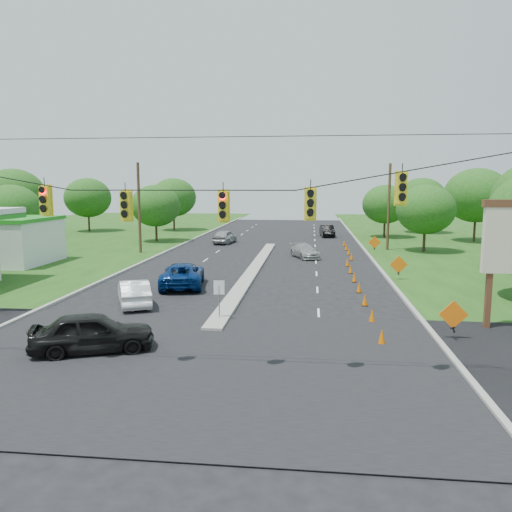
# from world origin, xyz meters

# --- Properties ---
(ground) EXTENTS (160.00, 160.00, 0.00)m
(ground) POSITION_xyz_m (0.00, 0.00, 0.00)
(ground) COLOR black
(ground) RESTS_ON ground
(cross_street) EXTENTS (160.00, 14.00, 0.02)m
(cross_street) POSITION_xyz_m (0.00, 0.00, 0.00)
(cross_street) COLOR black
(cross_street) RESTS_ON ground
(curb_left) EXTENTS (0.25, 110.00, 0.16)m
(curb_left) POSITION_xyz_m (-10.10, 30.00, 0.00)
(curb_left) COLOR gray
(curb_left) RESTS_ON ground
(curb_right) EXTENTS (0.25, 110.00, 0.16)m
(curb_right) POSITION_xyz_m (10.10, 30.00, 0.00)
(curb_right) COLOR gray
(curb_right) RESTS_ON ground
(median) EXTENTS (1.00, 34.00, 0.18)m
(median) POSITION_xyz_m (0.00, 21.00, 0.00)
(median) COLOR gray
(median) RESTS_ON ground
(median_sign) EXTENTS (0.55, 0.06, 2.05)m
(median_sign) POSITION_xyz_m (0.00, 6.00, 1.46)
(median_sign) COLOR gray
(median_sign) RESTS_ON ground
(signal_span) EXTENTS (25.60, 0.32, 9.00)m
(signal_span) POSITION_xyz_m (-0.05, -1.00, 4.97)
(signal_span) COLOR #422D1C
(signal_span) RESTS_ON ground
(utility_pole_far_left) EXTENTS (0.28, 0.28, 9.00)m
(utility_pole_far_left) POSITION_xyz_m (-12.50, 30.00, 4.50)
(utility_pole_far_left) COLOR #422D1C
(utility_pole_far_left) RESTS_ON ground
(utility_pole_far_right) EXTENTS (0.28, 0.28, 9.00)m
(utility_pole_far_right) POSITION_xyz_m (12.50, 35.00, 4.50)
(utility_pole_far_right) COLOR #422D1C
(utility_pole_far_right) RESTS_ON ground
(cone_0) EXTENTS (0.32, 0.32, 0.70)m
(cone_0) POSITION_xyz_m (7.62, 3.00, 0.35)
(cone_0) COLOR #DB5F00
(cone_0) RESTS_ON ground
(cone_1) EXTENTS (0.32, 0.32, 0.70)m
(cone_1) POSITION_xyz_m (7.62, 6.50, 0.35)
(cone_1) COLOR #DB5F00
(cone_1) RESTS_ON ground
(cone_2) EXTENTS (0.32, 0.32, 0.70)m
(cone_2) POSITION_xyz_m (7.62, 10.00, 0.35)
(cone_2) COLOR #DB5F00
(cone_2) RESTS_ON ground
(cone_3) EXTENTS (0.32, 0.32, 0.70)m
(cone_3) POSITION_xyz_m (7.62, 13.50, 0.35)
(cone_3) COLOR #DB5F00
(cone_3) RESTS_ON ground
(cone_4) EXTENTS (0.32, 0.32, 0.70)m
(cone_4) POSITION_xyz_m (7.62, 17.00, 0.35)
(cone_4) COLOR #DB5F00
(cone_4) RESTS_ON ground
(cone_5) EXTENTS (0.32, 0.32, 0.70)m
(cone_5) POSITION_xyz_m (7.62, 20.50, 0.35)
(cone_5) COLOR #DB5F00
(cone_5) RESTS_ON ground
(cone_6) EXTENTS (0.32, 0.32, 0.70)m
(cone_6) POSITION_xyz_m (7.62, 24.00, 0.35)
(cone_6) COLOR #DB5F00
(cone_6) RESTS_ON ground
(cone_7) EXTENTS (0.32, 0.32, 0.70)m
(cone_7) POSITION_xyz_m (8.22, 27.50, 0.35)
(cone_7) COLOR #DB5F00
(cone_7) RESTS_ON ground
(cone_8) EXTENTS (0.32, 0.32, 0.70)m
(cone_8) POSITION_xyz_m (8.22, 31.00, 0.35)
(cone_8) COLOR #DB5F00
(cone_8) RESTS_ON ground
(cone_9) EXTENTS (0.32, 0.32, 0.70)m
(cone_9) POSITION_xyz_m (8.22, 34.50, 0.35)
(cone_9) COLOR #DB5F00
(cone_9) RESTS_ON ground
(cone_10) EXTENTS (0.32, 0.32, 0.70)m
(cone_10) POSITION_xyz_m (8.22, 38.00, 0.35)
(cone_10) COLOR #DB5F00
(cone_10) RESTS_ON ground
(work_sign_0) EXTENTS (1.27, 0.58, 1.37)m
(work_sign_0) POSITION_xyz_m (10.80, 4.00, 1.09)
(work_sign_0) COLOR black
(work_sign_0) RESTS_ON ground
(work_sign_1) EXTENTS (1.27, 0.58, 1.37)m
(work_sign_1) POSITION_xyz_m (10.80, 18.00, 1.09)
(work_sign_1) COLOR black
(work_sign_1) RESTS_ON ground
(work_sign_2) EXTENTS (1.27, 0.58, 1.37)m
(work_sign_2) POSITION_xyz_m (10.80, 32.00, 1.09)
(work_sign_2) COLOR black
(work_sign_2) RESTS_ON ground
(tree_2) EXTENTS (5.88, 5.88, 6.86)m
(tree_2) POSITION_xyz_m (-26.00, 30.00, 4.34)
(tree_2) COLOR black
(tree_2) RESTS_ON ground
(tree_3) EXTENTS (7.56, 7.56, 8.82)m
(tree_3) POSITION_xyz_m (-32.00, 40.00, 5.58)
(tree_3) COLOR black
(tree_3) RESTS_ON ground
(tree_4) EXTENTS (6.72, 6.72, 7.84)m
(tree_4) POSITION_xyz_m (-28.00, 52.00, 4.96)
(tree_4) COLOR black
(tree_4) RESTS_ON ground
(tree_5) EXTENTS (5.88, 5.88, 6.86)m
(tree_5) POSITION_xyz_m (-14.00, 40.00, 4.34)
(tree_5) COLOR black
(tree_5) RESTS_ON ground
(tree_6) EXTENTS (6.72, 6.72, 7.84)m
(tree_6) POSITION_xyz_m (-16.00, 55.00, 4.96)
(tree_6) COLOR black
(tree_6) RESTS_ON ground
(tree_9) EXTENTS (5.88, 5.88, 6.86)m
(tree_9) POSITION_xyz_m (16.00, 34.00, 4.34)
(tree_9) COLOR black
(tree_9) RESTS_ON ground
(tree_10) EXTENTS (7.56, 7.56, 8.82)m
(tree_10) POSITION_xyz_m (24.00, 44.00, 5.58)
(tree_10) COLOR black
(tree_10) RESTS_ON ground
(tree_11) EXTENTS (6.72, 6.72, 7.84)m
(tree_11) POSITION_xyz_m (20.00, 55.00, 4.96)
(tree_11) COLOR black
(tree_11) RESTS_ON ground
(tree_12) EXTENTS (5.88, 5.88, 6.86)m
(tree_12) POSITION_xyz_m (14.00, 48.00, 4.34)
(tree_12) COLOR black
(tree_12) RESTS_ON ground
(black_sedan) EXTENTS (5.25, 3.52, 1.66)m
(black_sedan) POSITION_xyz_m (-4.25, 0.71, 0.83)
(black_sedan) COLOR black
(black_sedan) RESTS_ON ground
(white_sedan) EXTENTS (3.31, 4.75, 1.48)m
(white_sedan) POSITION_xyz_m (-5.38, 8.60, 0.74)
(white_sedan) COLOR white
(white_sedan) RESTS_ON ground
(blue_pickup) EXTENTS (3.65, 6.21, 1.62)m
(blue_pickup) POSITION_xyz_m (-4.01, 14.14, 0.81)
(blue_pickup) COLOR navy
(blue_pickup) RESTS_ON ground
(silver_car_far) EXTENTS (3.27, 4.71, 1.27)m
(silver_car_far) POSITION_xyz_m (3.98, 28.55, 0.63)
(silver_car_far) COLOR gray
(silver_car_far) RESTS_ON ground
(silver_car_oncoming) EXTENTS (2.53, 4.90, 1.60)m
(silver_car_oncoming) POSITION_xyz_m (-5.54, 39.32, 0.80)
(silver_car_oncoming) COLOR #989898
(silver_car_oncoming) RESTS_ON ground
(dark_car_receding) EXTENTS (2.04, 4.79, 1.54)m
(dark_car_receding) POSITION_xyz_m (6.63, 48.52, 0.77)
(dark_car_receding) COLOR black
(dark_car_receding) RESTS_ON ground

